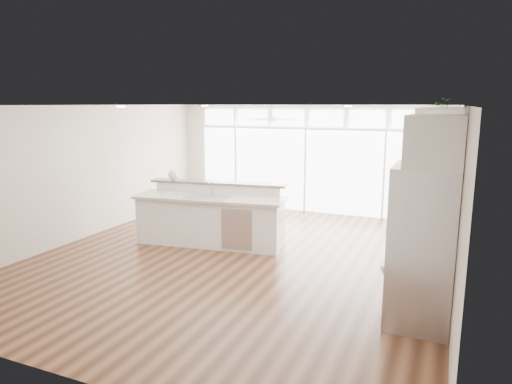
% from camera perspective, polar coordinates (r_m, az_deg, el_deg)
% --- Properties ---
extents(floor, '(7.00, 8.00, 0.02)m').
position_cam_1_polar(floor, '(8.30, -2.03, -8.28)').
color(floor, '#422314').
rests_on(floor, ground).
extents(ceiling, '(7.00, 8.00, 0.02)m').
position_cam_1_polar(ceiling, '(7.84, -2.16, 10.78)').
color(ceiling, silver).
rests_on(ceiling, wall_back).
extents(wall_back, '(7.00, 0.04, 2.70)m').
position_cam_1_polar(wall_back, '(11.66, 6.34, 4.13)').
color(wall_back, beige).
rests_on(wall_back, floor).
extents(wall_front, '(7.00, 0.04, 2.70)m').
position_cam_1_polar(wall_front, '(4.75, -23.26, -6.74)').
color(wall_front, beige).
rests_on(wall_front, floor).
extents(wall_left, '(0.04, 8.00, 2.70)m').
position_cam_1_polar(wall_left, '(9.95, -20.67, 2.32)').
color(wall_left, beige).
rests_on(wall_left, floor).
extents(wall_right, '(0.04, 8.00, 2.70)m').
position_cam_1_polar(wall_right, '(7.22, 23.93, -0.96)').
color(wall_right, beige).
rests_on(wall_right, floor).
extents(glass_wall, '(5.80, 0.06, 2.08)m').
position_cam_1_polar(glass_wall, '(11.64, 6.22, 2.63)').
color(glass_wall, white).
rests_on(glass_wall, wall_back).
extents(transom_row, '(5.90, 0.06, 0.40)m').
position_cam_1_polar(transom_row, '(11.53, 6.36, 9.19)').
color(transom_row, white).
rests_on(transom_row, wall_back).
extents(desk_window, '(0.04, 0.85, 0.85)m').
position_cam_1_polar(desk_window, '(7.48, 23.73, 1.00)').
color(desk_window, white).
rests_on(desk_window, wall_right).
extents(ceiling_fan, '(1.16, 1.16, 0.32)m').
position_cam_1_polar(ceiling_fan, '(10.61, 1.93, 9.64)').
color(ceiling_fan, white).
rests_on(ceiling_fan, ceiling).
extents(recessed_lights, '(3.40, 3.00, 0.02)m').
position_cam_1_polar(recessed_lights, '(8.02, -1.54, 10.65)').
color(recessed_lights, '#F2E6CE').
rests_on(recessed_lights, ceiling).
extents(oven_cabinet, '(0.64, 1.20, 2.50)m').
position_cam_1_polar(oven_cabinet, '(9.01, 21.71, 0.76)').
color(oven_cabinet, white).
rests_on(oven_cabinet, floor).
extents(desk_nook, '(0.72, 1.30, 0.76)m').
position_cam_1_polar(desk_nook, '(7.75, 20.61, -7.36)').
color(desk_nook, white).
rests_on(desk_nook, floor).
extents(upper_cabinets, '(0.64, 1.30, 0.64)m').
position_cam_1_polar(upper_cabinets, '(7.40, 21.95, 7.29)').
color(upper_cabinets, white).
rests_on(upper_cabinets, wall_right).
extents(refrigerator, '(0.76, 0.90, 2.00)m').
position_cam_1_polar(refrigerator, '(5.99, 20.01, -6.43)').
color(refrigerator, '#B9B9BF').
rests_on(refrigerator, floor).
extents(fridge_cabinet, '(0.64, 0.90, 0.60)m').
position_cam_1_polar(fridge_cabinet, '(5.75, 21.46, 5.99)').
color(fridge_cabinet, white).
rests_on(fridge_cabinet, wall_right).
extents(framed_photos, '(0.06, 0.22, 0.80)m').
position_cam_1_polar(framed_photos, '(8.11, 23.63, 0.65)').
color(framed_photos, black).
rests_on(framed_photos, wall_right).
extents(kitchen_island, '(3.08, 1.50, 1.17)m').
position_cam_1_polar(kitchen_island, '(8.95, -5.78, -2.90)').
color(kitchen_island, white).
rests_on(kitchen_island, floor).
extents(rug, '(1.08, 0.90, 0.01)m').
position_cam_1_polar(rug, '(7.89, 18.99, -9.80)').
color(rug, '#381B11').
rests_on(rug, floor).
extents(office_chair, '(0.69, 0.67, 1.02)m').
position_cam_1_polar(office_chair, '(7.13, 19.76, -7.78)').
color(office_chair, black).
rests_on(office_chair, floor).
extents(fishbowl, '(0.25, 0.25, 0.21)m').
position_cam_1_polar(fishbowl, '(9.55, -10.32, 2.10)').
color(fishbowl, silver).
rests_on(fishbowl, kitchen_island).
extents(monitor, '(0.15, 0.50, 0.42)m').
position_cam_1_polar(monitor, '(7.60, 20.30, -3.10)').
color(monitor, black).
rests_on(monitor, desk_nook).
extents(keyboard, '(0.14, 0.30, 0.01)m').
position_cam_1_polar(keyboard, '(7.65, 18.93, -4.45)').
color(keyboard, silver).
rests_on(keyboard, desk_nook).
extents(potted_plant, '(0.31, 0.34, 0.25)m').
position_cam_1_polar(potted_plant, '(8.89, 22.35, 9.53)').
color(potted_plant, '#305D27').
rests_on(potted_plant, oven_cabinet).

